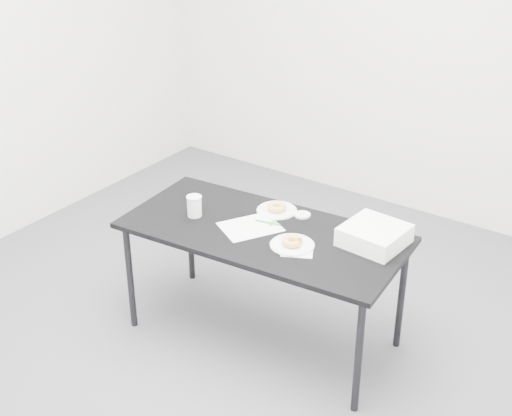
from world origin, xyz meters
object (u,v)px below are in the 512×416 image
Objects in this scene: donut_near at (292,241)px; donut_far at (277,207)px; table at (263,239)px; bakery_box at (374,235)px; plate_far at (277,210)px; coffee_cup at (194,206)px; plate_near at (292,245)px; pen at (268,222)px; scorecard at (250,227)px.

donut_near is 1.02× the size of donut_far.
bakery_box is (0.54, 0.20, 0.10)m from table.
plate_far reaches higher than table.
coffee_cup is (-0.61, -0.03, 0.03)m from donut_near.
table is 6.82× the size of plate_near.
pen is at bearing 151.59° from plate_near.
donut_far is (-0.04, 0.15, 0.02)m from pen.
coffee_cup reaches higher than pen.
scorecard is 2.83× the size of donut_near.
plate_near is 0.02m from donut_near.
pen is at bearing 87.59° from scorecard.
donut_near is at bearing 2.43° from coffee_cup.
pen reaches higher than scorecard.
table is 14.74× the size of donut_far.
table is at bearing -74.56° from donut_far.
donut_near is at bearing -18.68° from table.
table is 0.42m from coffee_cup.
scorecard is (-0.07, -0.01, 0.05)m from table.
scorecard is 2.15× the size of pen.
bakery_box reaches higher than scorecard.
donut_far is 0.60m from bakery_box.
plate_near reaches higher than plate_far.
scorecard is 1.33× the size of plate_near.
coffee_cup is at bearing -137.96° from plate_far.
table is at bearing 165.94° from plate_near.
donut_near is (0.23, -0.13, 0.02)m from pen.
plate_near is 1.92× the size of coffee_cup.
donut_far is at bearing 42.04° from coffee_cup.
bakery_box reaches higher than donut_far.
plate_far is (-0.04, 0.15, -0.00)m from pen.
donut_near reaches higher than pen.
donut_far is (-0.06, 0.22, 0.07)m from table.
scorecard reaches higher than table.
plate_near is (0.29, -0.04, 0.00)m from scorecard.
bakery_box is at bearing 15.97° from table.
donut_near is (0.21, -0.05, 0.08)m from table.
plate_far is (-0.27, 0.28, -0.02)m from donut_near.
coffee_cup is (-0.61, -0.03, 0.05)m from plate_near.
plate_far is 0.45m from coffee_cup.
bakery_box is at bearing -1.92° from plate_far.
plate_near is 2.16× the size of donut_far.
table is 0.10m from pen.
donut_near is 0.36× the size of bakery_box.
donut_near reaches higher than scorecard.
bakery_box is (0.56, 0.13, 0.04)m from pen.
pen is 0.26m from plate_near.
pen is 1.31× the size of donut_near.
plate_near is at bearing -137.18° from bakery_box.
table is 0.09m from scorecard.
scorecard is 2.87× the size of donut_far.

